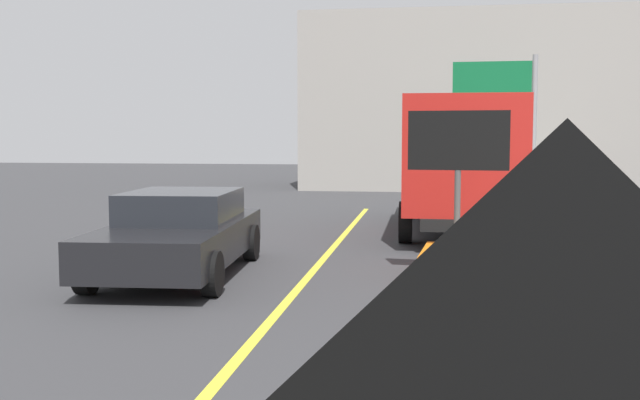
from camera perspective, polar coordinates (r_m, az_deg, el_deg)
The scene contains 7 objects.
arrow_board_trailer at distance 11.99m, azimuth 10.65°, elevation -3.76°, with size 1.60×1.89×2.70m.
box_truck at distance 17.84m, azimuth 10.71°, elevation 3.10°, with size 2.65×7.90×3.11m.
pickup_car at distance 12.27m, azimuth -10.96°, elevation -2.55°, with size 2.30×4.81×1.38m.
highway_guide_sign at distance 25.44m, azimuth 14.68°, elevation 7.39°, with size 2.79×0.20×5.00m.
far_building_block at distance 33.66m, azimuth 14.16°, elevation 7.33°, with size 17.40×6.75×7.49m, color gray.
traffic_cone_far_lane at distance 7.92m, azimuth 8.24°, elevation -9.55°, with size 0.36×0.36×0.62m.
traffic_cone_curbside at distance 9.75m, azimuth 7.49°, elevation -6.74°, with size 0.36×0.36×0.64m.
Camera 1 is at (1.92, 1.11, 2.29)m, focal length 40.86 mm.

